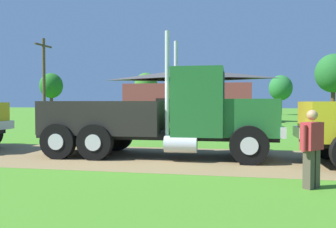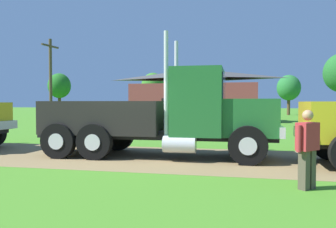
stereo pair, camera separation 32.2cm
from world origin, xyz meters
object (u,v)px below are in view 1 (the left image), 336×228
(truck_foreground_white, at_px, (161,117))
(utility_pole_near, at_px, (44,78))
(visitor_by_barrel, at_px, (312,145))
(shed_building, at_px, (189,96))

(truck_foreground_white, relative_size, utility_pole_near, 1.12)
(visitor_by_barrel, height_order, shed_building, shed_building)
(shed_building, distance_m, utility_pole_near, 13.37)
(shed_building, height_order, utility_pole_near, utility_pole_near)
(truck_foreground_white, height_order, shed_building, shed_building)
(truck_foreground_white, xyz_separation_m, visitor_by_barrel, (4.04, -3.66, -0.42))
(truck_foreground_white, xyz_separation_m, shed_building, (-1.89, 22.07, 1.11))
(visitor_by_barrel, xyz_separation_m, shed_building, (-5.94, 25.73, 1.53))
(shed_building, relative_size, utility_pole_near, 1.72)
(truck_foreground_white, distance_m, shed_building, 22.18)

